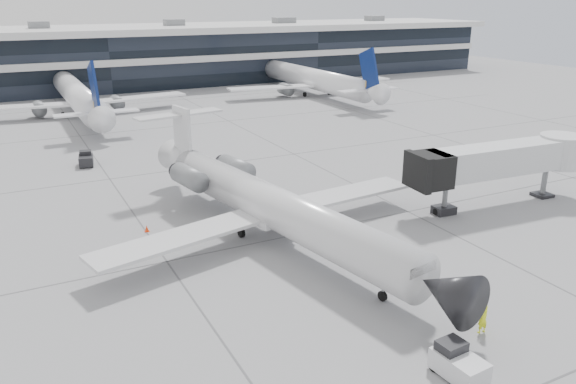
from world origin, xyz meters
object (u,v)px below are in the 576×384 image
regional_jet (269,204)px  ramp_worker (483,319)px  baggage_tug (458,363)px  jet_bridge (507,159)px

regional_jet → ramp_worker: 16.85m
baggage_tug → ramp_worker: bearing=26.3°
ramp_worker → baggage_tug: size_ratio=0.64×
ramp_worker → jet_bridge: bearing=-136.1°
regional_jet → baggage_tug: regional_jet is taller
regional_jet → baggage_tug: (0.86, -18.27, -1.88)m
regional_jet → jet_bridge: (20.54, -2.56, 1.31)m
regional_jet → jet_bridge: 20.74m
regional_jet → baggage_tug: size_ratio=12.66×
jet_bridge → ramp_worker: 21.20m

